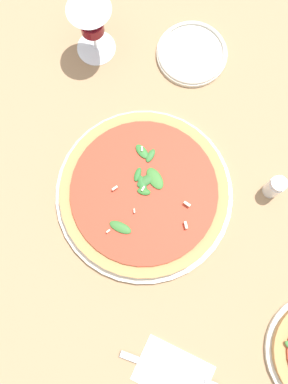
{
  "coord_description": "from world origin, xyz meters",
  "views": [
    {
      "loc": [
        0.12,
        -0.16,
        0.89
      ],
      "look_at": [
        0.01,
        -0.02,
        0.03
      ],
      "focal_mm": 42.0,
      "sensor_mm": 36.0,
      "label": 1
    }
  ],
  "objects_px": {
    "wine_glass": "(91,23)",
    "side_plate_white": "(192,53)",
    "shaker_pepper": "(275,187)",
    "pizza_arugula_main": "(144,193)",
    "fork": "(178,375)"
  },
  "relations": [
    {
      "from": "wine_glass",
      "to": "side_plate_white",
      "type": "xyz_separation_m",
      "value": [
        0.17,
        0.12,
        -0.09
      ]
    },
    {
      "from": "side_plate_white",
      "to": "shaker_pepper",
      "type": "height_order",
      "value": "shaker_pepper"
    },
    {
      "from": "wine_glass",
      "to": "shaker_pepper",
      "type": "distance_m",
      "value": 0.48
    },
    {
      "from": "wine_glass",
      "to": "side_plate_white",
      "type": "relative_size",
      "value": 0.92
    },
    {
      "from": "pizza_arugula_main",
      "to": "shaker_pepper",
      "type": "bearing_deg",
      "value": 40.5
    },
    {
      "from": "pizza_arugula_main",
      "to": "shaker_pepper",
      "type": "height_order",
      "value": "shaker_pepper"
    },
    {
      "from": "pizza_arugula_main",
      "to": "side_plate_white",
      "type": "xyz_separation_m",
      "value": [
        -0.11,
        0.31,
        -0.01
      ]
    },
    {
      "from": "wine_glass",
      "to": "fork",
      "type": "height_order",
      "value": "wine_glass"
    },
    {
      "from": "wine_glass",
      "to": "fork",
      "type": "relative_size",
      "value": 0.63
    },
    {
      "from": "wine_glass",
      "to": "fork",
      "type": "distance_m",
      "value": 0.69
    },
    {
      "from": "wine_glass",
      "to": "fork",
      "type": "xyz_separation_m",
      "value": [
        0.54,
        -0.42,
        -0.09
      ]
    },
    {
      "from": "wine_glass",
      "to": "side_plate_white",
      "type": "bearing_deg",
      "value": 33.82
    },
    {
      "from": "wine_glass",
      "to": "shaker_pepper",
      "type": "relative_size",
      "value": 2.09
    },
    {
      "from": "pizza_arugula_main",
      "to": "shaker_pepper",
      "type": "relative_size",
      "value": 5.27
    },
    {
      "from": "pizza_arugula_main",
      "to": "wine_glass",
      "type": "distance_m",
      "value": 0.35
    }
  ]
}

